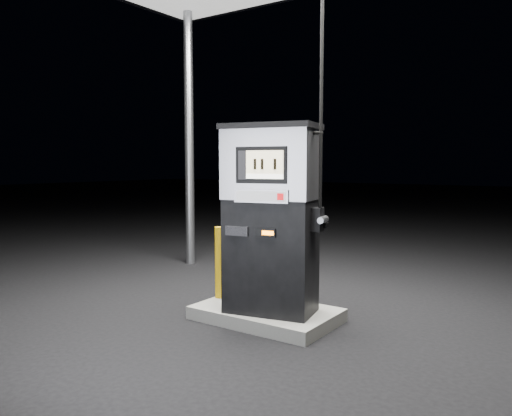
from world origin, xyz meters
The scene contains 5 objects.
ground centered at (0.00, 0.00, 0.00)m, with size 80.00×80.00×0.00m, color black.
pump_island centered at (0.00, 0.00, 0.07)m, with size 1.60×1.00×0.15m, color slate.
fuel_dispenser centered at (0.13, -0.09, 1.23)m, with size 1.21×0.82×4.37m.
bollard_left centered at (-0.72, 0.04, 0.60)m, with size 0.12×0.12×0.89m, color #CD9A0B.
bollard_right centered at (0.55, -0.20, 0.54)m, with size 0.10×0.10×0.77m, color #CD9A0B.
Camera 1 is at (3.14, -4.73, 1.82)m, focal length 35.00 mm.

